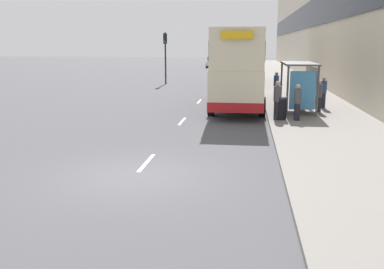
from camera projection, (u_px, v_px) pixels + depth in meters
name	position (u px, v px, depth m)	size (l,w,h in m)	color
ground_plane	(135.00, 176.00, 11.72)	(220.00, 220.00, 0.00)	#515156
pavement	(279.00, 76.00, 48.24)	(5.00, 93.00, 0.14)	gray
terrace_facade	(319.00, 10.00, 46.28)	(3.10, 93.00, 14.34)	beige
lane_mark_0	(146.00, 163.00, 13.01)	(0.12, 2.00, 0.01)	silver
lane_mark_1	(182.00, 121.00, 20.01)	(0.12, 2.00, 0.01)	silver
lane_mark_2	(199.00, 101.00, 27.01)	(0.12, 2.00, 0.01)	silver
lane_mark_3	(209.00, 90.00, 34.01)	(0.12, 2.00, 0.01)	silver
lane_mark_4	(216.00, 82.00, 41.00)	(0.12, 2.00, 0.01)	silver
lane_mark_5	(221.00, 76.00, 48.00)	(0.12, 2.00, 0.01)	silver
lane_mark_6	(224.00, 72.00, 55.00)	(0.12, 2.00, 0.01)	silver
lane_mark_7	(227.00, 69.00, 62.00)	(0.12, 2.00, 0.01)	silver
lane_mark_8	(229.00, 67.00, 69.00)	(0.12, 2.00, 0.01)	silver
bus_shelter	(303.00, 78.00, 21.78)	(1.60, 4.20, 2.48)	#4C4C51
double_decker_bus_near	(239.00, 67.00, 24.26)	(2.85, 10.92, 4.30)	beige
double_decker_bus_ahead	(243.00, 59.00, 37.65)	(2.85, 11.20, 4.30)	beige
car_0	(213.00, 62.00, 66.64)	(1.96, 4.16, 1.66)	silver
car_1	(245.00, 60.00, 75.84)	(2.01, 3.93, 1.67)	#B7B799
car_2	(238.00, 67.00, 52.92)	(2.00, 4.37, 1.69)	#B7B799
pedestrian_at_shelter	(323.00, 92.00, 23.07)	(0.34, 0.34, 1.70)	#23232D
pedestrian_1	(276.00, 85.00, 27.03)	(0.34, 0.34, 1.70)	#23232D
pedestrian_2	(277.00, 100.00, 19.53)	(0.35, 0.35, 1.76)	#23232D
pedestrian_3	(319.00, 96.00, 21.72)	(0.32, 0.32, 1.61)	#23232D
pedestrian_4	(297.00, 102.00, 19.32)	(0.33, 0.33, 1.64)	#23232D
litter_bin	(281.00, 108.00, 19.65)	(0.55, 0.55, 1.05)	black
traffic_light_far_kerb	(165.00, 49.00, 38.28)	(0.30, 0.32, 4.59)	black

